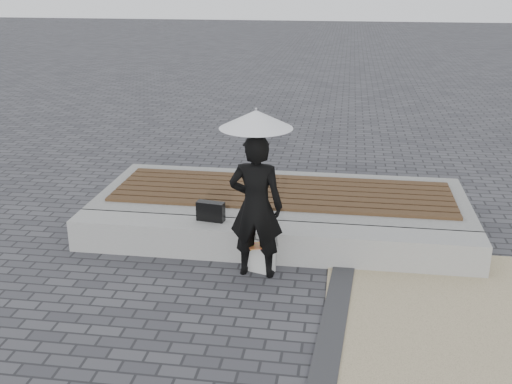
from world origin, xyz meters
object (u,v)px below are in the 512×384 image
Objects in this scene: woman at (256,207)px; parasol at (256,119)px; canvas_tote at (260,257)px; handbag at (211,211)px; seating_ledge at (271,242)px.

parasol is (-0.00, 0.00, 0.99)m from woman.
handbag is at bearing 162.66° from canvas_tote.
woman reaches higher than canvas_tote.
parasol is 2.95× the size of handbag.
seating_ledge is at bearing -102.40° from woman.
canvas_tote is (0.04, 0.07, -0.66)m from woman.
handbag reaches higher than canvas_tote.
handbag reaches higher than seating_ledge.
woman is 0.90m from handbag.
woman is 4.85× the size of handbag.
parasol reaches higher than seating_ledge.
canvas_tote is (0.04, 0.07, -1.64)m from parasol.
seating_ledge is 3.02× the size of woman.
parasol is 1.54m from handbag.
seating_ledge is 1.68m from parasol.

